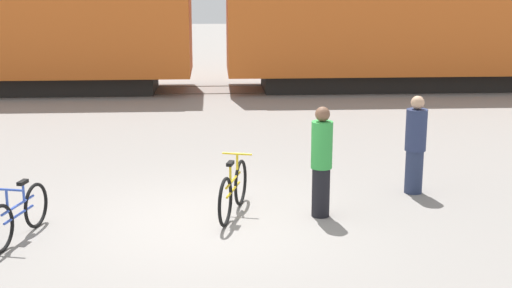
# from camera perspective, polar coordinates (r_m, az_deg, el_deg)

# --- Properties ---
(ground_plane) EXTENTS (80.00, 80.00, 0.00)m
(ground_plane) POSITION_cam_1_polar(r_m,az_deg,el_deg) (10.56, -3.91, -6.24)
(ground_plane) COLOR gray
(rail_near) EXTENTS (40.62, 0.07, 0.01)m
(rail_near) POSITION_cam_1_polar(r_m,az_deg,el_deg) (21.42, -3.72, 4.04)
(rail_near) COLOR #4C4238
(rail_near) RESTS_ON ground_plane
(rail_far) EXTENTS (40.62, 0.07, 0.01)m
(rail_far) POSITION_cam_1_polar(r_m,az_deg,el_deg) (22.84, -3.71, 4.65)
(rail_far) COLOR #4C4238
(rail_far) RESTS_ON ground_plane
(bicycle_yellow) EXTENTS (0.54, 1.66, 0.90)m
(bicycle_yellow) POSITION_cam_1_polar(r_m,az_deg,el_deg) (10.72, -1.83, -3.74)
(bicycle_yellow) COLOR black
(bicycle_yellow) RESTS_ON ground_plane
(bicycle_blue) EXTENTS (0.51, 1.59, 0.81)m
(bicycle_blue) POSITION_cam_1_polar(r_m,az_deg,el_deg) (10.29, -18.44, -5.42)
(bicycle_blue) COLOR black
(bicycle_blue) RESTS_ON ground_plane
(person_in_navy) EXTENTS (0.34, 0.34, 1.63)m
(person_in_navy) POSITION_cam_1_polar(r_m,az_deg,el_deg) (11.96, 12.63, -0.08)
(person_in_navy) COLOR #283351
(person_in_navy) RESTS_ON ground_plane
(person_in_green) EXTENTS (0.32, 0.32, 1.68)m
(person_in_green) POSITION_cam_1_polar(r_m,az_deg,el_deg) (10.58, 5.26, -1.41)
(person_in_green) COLOR black
(person_in_green) RESTS_ON ground_plane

